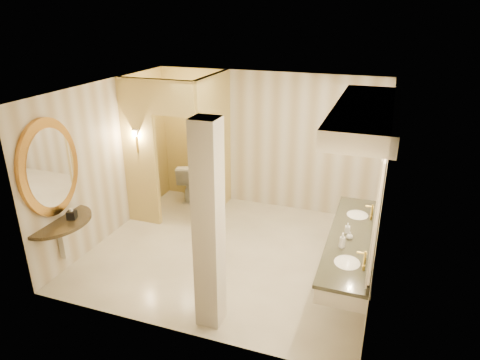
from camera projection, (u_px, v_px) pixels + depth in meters
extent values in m
plane|color=silver|center=(231.00, 251.00, 7.15)|extent=(4.50, 4.50, 0.00)
plane|color=white|center=(229.00, 89.00, 6.14)|extent=(4.50, 4.50, 0.00)
cube|color=beige|center=(266.00, 141.00, 8.39)|extent=(4.50, 0.02, 2.70)
cube|color=beige|center=(169.00, 237.00, 4.90)|extent=(4.50, 0.02, 2.70)
cube|color=beige|center=(108.00, 160.00, 7.34)|extent=(0.02, 4.00, 2.70)
cube|color=beige|center=(381.00, 196.00, 5.95)|extent=(0.02, 4.00, 2.70)
cube|color=#EBD57B|center=(214.00, 148.00, 7.99)|extent=(0.10, 1.50, 2.70)
cube|color=#EBD57B|center=(140.00, 154.00, 7.68)|extent=(0.65, 0.10, 2.70)
cube|color=#EBD57B|center=(172.00, 98.00, 7.06)|extent=(0.80, 0.10, 0.60)
cube|color=beige|center=(201.00, 169.00, 7.81)|extent=(0.26, 0.79, 2.10)
cylinder|color=gold|center=(137.00, 144.00, 7.54)|extent=(0.03, 0.03, 0.30)
cone|color=beige|center=(136.00, 133.00, 7.47)|extent=(0.14, 0.14, 0.14)
cube|color=beige|center=(352.00, 245.00, 5.93)|extent=(0.60, 2.55, 0.24)
cube|color=black|center=(353.00, 238.00, 5.88)|extent=(0.64, 2.59, 0.05)
cube|color=black|center=(374.00, 237.00, 5.77)|extent=(0.03, 2.55, 0.10)
ellipsoid|color=white|center=(347.00, 265.00, 5.29)|extent=(0.40, 0.44, 0.15)
cylinder|color=gold|center=(365.00, 259.00, 5.18)|extent=(0.03, 0.03, 0.22)
ellipsoid|color=white|center=(357.00, 217.00, 6.49)|extent=(0.40, 0.44, 0.15)
cylinder|color=gold|center=(372.00, 212.00, 6.38)|extent=(0.03, 0.03, 0.22)
cube|color=white|center=(381.00, 183.00, 5.48)|extent=(0.03, 2.55, 1.40)
cube|color=beige|center=(367.00, 113.00, 5.23)|extent=(0.75, 2.75, 0.22)
cylinder|color=black|center=(57.00, 221.00, 6.33)|extent=(1.11, 1.11, 0.05)
cube|color=beige|center=(63.00, 239.00, 6.43)|extent=(0.10, 0.10, 0.60)
cylinder|color=gold|center=(49.00, 168.00, 6.00)|extent=(0.07, 1.11, 1.11)
cylinder|color=white|center=(51.00, 168.00, 5.99)|extent=(0.02, 0.88, 0.88)
cube|color=beige|center=(209.00, 228.00, 5.09)|extent=(0.31, 0.31, 2.70)
cube|color=black|center=(72.00, 215.00, 6.33)|extent=(0.16, 0.16, 0.12)
imported|color=white|center=(190.00, 180.00, 9.02)|extent=(0.64, 0.88, 0.80)
imported|color=beige|center=(348.00, 228.00, 5.94)|extent=(0.07, 0.08, 0.15)
imported|color=silver|center=(350.00, 236.00, 5.78)|extent=(0.10, 0.10, 0.11)
imported|color=#C6B28C|center=(342.00, 240.00, 5.55)|extent=(0.08, 0.08, 0.22)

